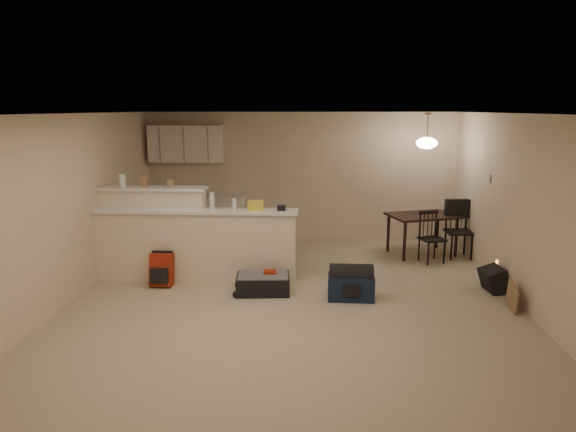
# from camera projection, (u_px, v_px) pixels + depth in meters

# --- Properties ---
(room) EXTENTS (7.00, 7.02, 2.50)m
(room) POSITION_uv_depth(u_px,v_px,m) (293.00, 212.00, 6.63)
(room) COLOR #B6A78C
(room) RESTS_ON ground
(breakfast_bar) EXTENTS (3.08, 0.58, 1.39)m
(breakfast_bar) POSITION_uv_depth(u_px,v_px,m) (180.00, 239.00, 7.81)
(breakfast_bar) COLOR beige
(breakfast_bar) RESTS_ON ground
(upper_cabinets) EXTENTS (1.40, 0.34, 0.70)m
(upper_cabinets) POSITION_uv_depth(u_px,v_px,m) (186.00, 144.00, 9.85)
(upper_cabinets) COLOR white
(upper_cabinets) RESTS_ON room
(kitchen_counter) EXTENTS (1.80, 0.60, 0.90)m
(kitchen_counter) POSITION_uv_depth(u_px,v_px,m) (197.00, 219.00, 10.01)
(kitchen_counter) COLOR white
(kitchen_counter) RESTS_ON ground
(thermostat) EXTENTS (0.02, 0.12, 0.12)m
(thermostat) POSITION_uv_depth(u_px,v_px,m) (489.00, 178.00, 7.95)
(thermostat) COLOR beige
(thermostat) RESTS_ON room
(jar) EXTENTS (0.10, 0.10, 0.20)m
(jar) POSITION_uv_depth(u_px,v_px,m) (122.00, 180.00, 7.81)
(jar) COLOR silver
(jar) RESTS_ON breakfast_bar
(cereal_box) EXTENTS (0.10, 0.07, 0.16)m
(cereal_box) POSITION_uv_depth(u_px,v_px,m) (144.00, 182.00, 7.80)
(cereal_box) COLOR #916F4A
(cereal_box) RESTS_ON breakfast_bar
(small_box) EXTENTS (0.08, 0.06, 0.12)m
(small_box) POSITION_uv_depth(u_px,v_px,m) (170.00, 183.00, 7.78)
(small_box) COLOR #916F4A
(small_box) RESTS_ON breakfast_bar
(bottle_a) EXTENTS (0.07, 0.07, 0.26)m
(bottle_a) POSITION_uv_depth(u_px,v_px,m) (212.00, 201.00, 7.58)
(bottle_a) COLOR silver
(bottle_a) RESTS_ON breakfast_bar
(bottle_b) EXTENTS (0.06, 0.06, 0.18)m
(bottle_b) POSITION_uv_depth(u_px,v_px,m) (234.00, 204.00, 7.57)
(bottle_b) COLOR silver
(bottle_b) RESTS_ON breakfast_bar
(bag_lump) EXTENTS (0.22, 0.18, 0.14)m
(bag_lump) POSITION_uv_depth(u_px,v_px,m) (256.00, 206.00, 7.56)
(bag_lump) COLOR #916F4A
(bag_lump) RESTS_ON breakfast_bar
(pouch) EXTENTS (0.12, 0.10, 0.08)m
(pouch) POSITION_uv_depth(u_px,v_px,m) (281.00, 208.00, 7.55)
(pouch) COLOR #916F4A
(pouch) RESTS_ON breakfast_bar
(dining_table) EXTENTS (1.34, 1.10, 0.72)m
(dining_table) POSITION_uv_depth(u_px,v_px,m) (423.00, 219.00, 9.09)
(dining_table) COLOR black
(dining_table) RESTS_ON ground
(pendant_lamp) EXTENTS (0.36, 0.36, 0.62)m
(pendant_lamp) POSITION_uv_depth(u_px,v_px,m) (427.00, 143.00, 8.81)
(pendant_lamp) COLOR brown
(pendant_lamp) RESTS_ON room
(dining_chair_near) EXTENTS (0.48, 0.47, 0.86)m
(dining_chair_near) POSITION_uv_depth(u_px,v_px,m) (432.00, 238.00, 8.64)
(dining_chair_near) COLOR black
(dining_chair_near) RESTS_ON ground
(dining_chair_far) EXTENTS (0.47, 0.45, 0.99)m
(dining_chair_far) POSITION_uv_depth(u_px,v_px,m) (459.00, 230.00, 8.89)
(dining_chair_far) COLOR black
(dining_chair_far) RESTS_ON ground
(suitcase) EXTENTS (0.78, 0.54, 0.25)m
(suitcase) POSITION_uv_depth(u_px,v_px,m) (263.00, 284.00, 7.26)
(suitcase) COLOR black
(suitcase) RESTS_ON ground
(red_backpack) EXTENTS (0.33, 0.21, 0.48)m
(red_backpack) POSITION_uv_depth(u_px,v_px,m) (162.00, 270.00, 7.53)
(red_backpack) COLOR #A12512
(red_backpack) RESTS_ON ground
(navy_duffel) EXTENTS (0.63, 0.35, 0.34)m
(navy_duffel) POSITION_uv_depth(u_px,v_px,m) (351.00, 287.00, 7.01)
(navy_duffel) COLOR #13223D
(navy_duffel) RESTS_ON ground
(black_daypack) EXTENTS (0.32, 0.42, 0.34)m
(black_daypack) POSITION_uv_depth(u_px,v_px,m) (494.00, 280.00, 7.31)
(black_daypack) COLOR black
(black_daypack) RESTS_ON ground
(cardboard_sheet) EXTENTS (0.07, 0.46, 0.35)m
(cardboard_sheet) POSITION_uv_depth(u_px,v_px,m) (512.00, 297.00, 6.63)
(cardboard_sheet) COLOR #916F4A
(cardboard_sheet) RESTS_ON ground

